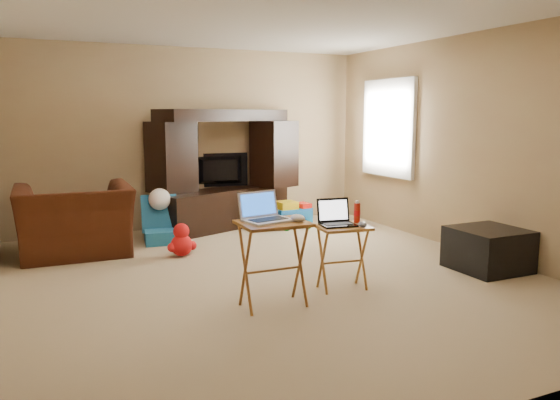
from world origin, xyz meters
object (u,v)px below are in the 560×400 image
child_rocker (163,219)px  ottoman (488,249)px  tray_table_right (342,258)px  mouse_left (298,218)px  push_toy (293,214)px  plush_toy (181,239)px  recliner (75,221)px  mouse_right (363,224)px  laptop_left (268,207)px  entertainment_center (225,169)px  television (220,170)px  laptop_right (338,213)px  water_bottle (357,213)px  tray_table_left (273,265)px

child_rocker → ottoman: (2.78, -2.60, -0.08)m
ottoman → tray_table_right: size_ratio=1.14×
ottoman → mouse_left: (-2.26, -0.14, 0.53)m
push_toy → mouse_left: mouse_left is taller
plush_toy → push_toy: (1.82, 0.86, 0.01)m
push_toy → ottoman: ottoman is taller
recliner → mouse_right: (2.25, -2.43, 0.22)m
plush_toy → laptop_left: bearing=-82.5°
entertainment_center → push_toy: entertainment_center is taller
recliner → tray_table_right: 3.14m
entertainment_center → plush_toy: size_ratio=5.29×
child_rocker → tray_table_right: 2.73m
child_rocker → ottoman: size_ratio=0.88×
television → push_toy: television is taller
laptop_right → mouse_left: size_ratio=2.11×
entertainment_center → plush_toy: 1.75m
laptop_right → mouse_right: (0.17, -0.14, -0.10)m
mouse_left → laptop_right: bearing=24.9°
plush_toy → child_rocker: bearing=93.5°
television → tray_table_right: (0.07, -3.27, -0.50)m
laptop_left → mouse_right: 0.95m
television → push_toy: size_ratio=1.60×
child_rocker → plush_toy: bearing=-78.7°
recliner → laptop_left: 2.81m
water_bottle → laptop_right: bearing=-165.9°
laptop_right → water_bottle: size_ratio=1.70×
push_toy → tray_table_right: tray_table_right is taller
recliner → tray_table_left: bearing=119.9°
ottoman → mouse_right: 1.61m
recliner → child_rocker: recliner is taller
recliner → tray_table_right: size_ratio=2.08×
plush_toy → mouse_right: size_ratio=3.18×
tray_table_left → recliner: bearing=119.4°
ottoman → tray_table_right: tray_table_right is taller
child_rocker → water_bottle: size_ratio=3.26×
tray_table_left → tray_table_right: 0.78m
laptop_left → laptop_right: 0.78m
child_rocker → water_bottle: 2.77m
child_rocker → mouse_left: (0.52, -2.74, 0.45)m
television → plush_toy: 1.89m
child_rocker → tray_table_right: bearing=-58.8°
mouse_right → mouse_left: bearing=-171.3°
water_bottle → push_toy: bearing=77.3°
tray_table_right → laptop_left: 0.97m
laptop_left → tray_table_left: bearing=-56.5°
tray_table_right → laptop_right: laptop_right is taller
ottoman → water_bottle: water_bottle is taller
plush_toy → mouse_left: mouse_left is taller
child_rocker → tray_table_right: size_ratio=1.00×
push_toy → laptop_right: bearing=-112.5°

